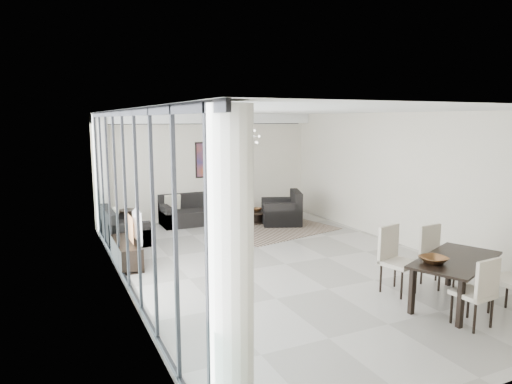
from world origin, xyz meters
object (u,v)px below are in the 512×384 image
sofa_main (201,213)px  television (133,224)px  coffee_table (255,216)px  tv_console (126,252)px  dining_table (456,264)px

sofa_main → television: 3.54m
coffee_table → television: 4.21m
tv_console → dining_table: (4.12, -4.09, 0.40)m
television → dining_table: 5.73m
coffee_table → dining_table: 6.28m
tv_console → dining_table: 5.82m
coffee_table → dining_table: dining_table is taller
sofa_main → tv_console: bearing=-131.6°
sofa_main → dining_table: size_ratio=1.13×
coffee_table → dining_table: size_ratio=0.47×
sofa_main → television: television is taller
coffee_table → sofa_main: (-1.33, 0.57, 0.09)m
dining_table → tv_console: bearing=135.2°
television → sofa_main: bearing=-32.7°
sofa_main → television: size_ratio=2.04×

